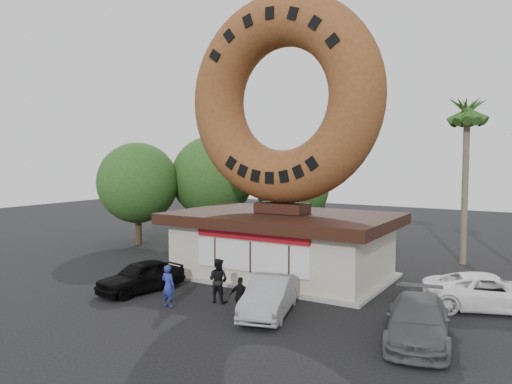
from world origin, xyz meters
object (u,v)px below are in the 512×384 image
object	(u,v)px
street_lamp	(326,181)
person_center	(218,280)
person_right	(241,297)
donut_shop	(282,242)
giant_donut	(283,99)
car_white	(491,292)
car_black	(141,276)
car_grey	(418,320)
car_silver	(270,296)
person_left	(168,286)

from	to	relation	value
street_lamp	person_center	bearing A→B (deg)	-83.71
street_lamp	person_right	distance (m)	17.33
donut_shop	person_center	bearing A→B (deg)	-91.62
giant_donut	car_white	size ratio (longest dim) A/B	2.02
giant_donut	car_black	distance (m)	11.03
person_right	car_white	bearing A→B (deg)	-161.20
car_black	car_grey	distance (m)	12.29
person_center	person_right	size ratio (longest dim) A/B	1.22
donut_shop	car_white	xyz separation A→B (m)	(9.86, -0.64, -1.04)
car_black	car_silver	size ratio (longest dim) A/B	0.95
street_lamp	person_right	size ratio (longest dim) A/B	5.19
giant_donut	car_black	xyz separation A→B (m)	(-4.13, -5.92, -8.34)
person_left	person_right	bearing A→B (deg)	-172.33
car_black	car_grey	size ratio (longest dim) A/B	0.85
person_left	person_center	xyz separation A→B (m)	(1.37, 1.60, 0.07)
street_lamp	person_left	xyz separation A→B (m)	(0.33, -17.04, -3.61)
car_black	car_silver	distance (m)	6.64
donut_shop	car_white	size ratio (longest dim) A/B	2.15
car_grey	person_right	bearing A→B (deg)	175.92
person_left	person_right	size ratio (longest dim) A/B	1.13
car_black	car_silver	world-z (taller)	car_silver
giant_donut	person_left	world-z (taller)	giant_donut
person_center	car_silver	bearing A→B (deg)	170.71
car_black	person_right	bearing A→B (deg)	5.17
person_center	car_white	bearing A→B (deg)	-157.81
person_left	car_silver	distance (m)	4.24
giant_donut	person_right	xyz separation A→B (m)	(1.69, -6.56, -8.28)
person_left	car_black	xyz separation A→B (m)	(-2.60, 1.12, -0.16)
giant_donut	person_center	world-z (taller)	giant_donut
person_left	person_center	distance (m)	2.11
person_left	car_silver	world-z (taller)	person_left
person_center	car_black	size ratio (longest dim) A/B	0.45
car_grey	car_white	xyz separation A→B (m)	(1.70, 5.01, 0.01)
car_grey	car_white	bearing A→B (deg)	59.33
car_grey	car_white	distance (m)	5.29
donut_shop	car_grey	size ratio (longest dim) A/B	2.29
donut_shop	giant_donut	world-z (taller)	giant_donut
person_right	car_white	world-z (taller)	person_right
street_lamp	person_left	distance (m)	17.42
donut_shop	car_black	size ratio (longest dim) A/B	2.68
car_black	car_white	world-z (taller)	car_white
person_right	car_black	distance (m)	5.86
car_silver	person_center	bearing A→B (deg)	157.85
person_center	donut_shop	bearing A→B (deg)	-94.96
person_right	car_black	size ratio (longest dim) A/B	0.37
person_right	car_black	bearing A→B (deg)	-23.22
person_right	car_grey	distance (m)	6.53
street_lamp	car_white	bearing A→B (deg)	-42.29
person_left	car_grey	world-z (taller)	person_left
street_lamp	car_silver	xyz separation A→B (m)	(4.36, -15.72, -3.76)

